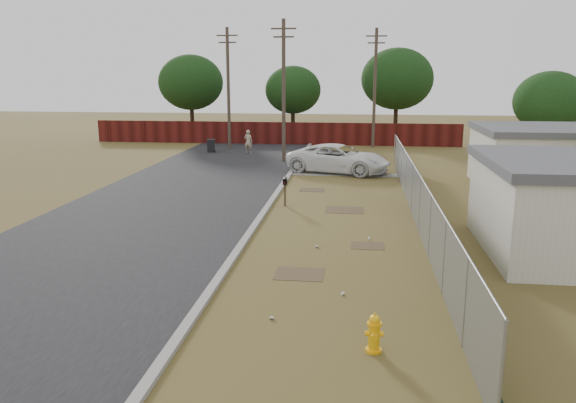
# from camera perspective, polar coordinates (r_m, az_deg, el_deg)

# --- Properties ---
(ground) EXTENTS (120.00, 120.00, 0.00)m
(ground) POSITION_cam_1_polar(r_m,az_deg,el_deg) (21.10, 4.73, -2.77)
(ground) COLOR brown
(ground) RESTS_ON ground
(street) EXTENTS (15.10, 60.00, 0.12)m
(street) POSITION_cam_1_polar(r_m,az_deg,el_deg) (29.87, -7.67, 1.86)
(street) COLOR black
(street) RESTS_ON ground
(chainlink_fence) EXTENTS (0.10, 27.06, 2.02)m
(chainlink_fence) POSITION_cam_1_polar(r_m,az_deg,el_deg) (22.01, 13.02, -0.26)
(chainlink_fence) COLOR gray
(chainlink_fence) RESTS_ON ground
(privacy_fence) EXTENTS (30.00, 0.12, 1.80)m
(privacy_fence) POSITION_cam_1_polar(r_m,az_deg,el_deg) (46.05, -1.46, 6.96)
(privacy_fence) COLOR #4F1411
(privacy_fence) RESTS_ON ground
(utility_poles) EXTENTS (12.60, 8.24, 9.00)m
(utility_poles) POSITION_cam_1_polar(r_m,az_deg,el_deg) (41.22, 0.88, 11.54)
(utility_poles) COLOR #493B31
(utility_poles) RESTS_ON ground
(horizon_trees) EXTENTS (33.32, 31.94, 7.78)m
(horizon_trees) POSITION_cam_1_polar(r_m,az_deg,el_deg) (43.87, 7.28, 11.44)
(horizon_trees) COLOR #312116
(horizon_trees) RESTS_ON ground
(fire_hydrant) EXTENTS (0.39, 0.38, 0.86)m
(fire_hydrant) POSITION_cam_1_polar(r_m,az_deg,el_deg) (12.11, 8.74, -13.15)
(fire_hydrant) COLOR #FCB30D
(fire_hydrant) RESTS_ON ground
(mailbox) EXTENTS (0.23, 0.55, 1.26)m
(mailbox) POSITION_cam_1_polar(r_m,az_deg,el_deg) (24.42, -0.31, 1.84)
(mailbox) COLOR brown
(mailbox) RESTS_ON ground
(pickup_truck) EXTENTS (6.46, 4.33, 1.65)m
(pickup_truck) POSITION_cam_1_polar(r_m,az_deg,el_deg) (32.89, 5.17, 4.37)
(pickup_truck) COLOR white
(pickup_truck) RESTS_ON ground
(pedestrian) EXTENTS (0.69, 0.53, 1.70)m
(pedestrian) POSITION_cam_1_polar(r_m,az_deg,el_deg) (40.85, -4.06, 6.09)
(pedestrian) COLOR tan
(pedestrian) RESTS_ON ground
(trash_bin) EXTENTS (0.75, 0.74, 0.95)m
(trash_bin) POSITION_cam_1_polar(r_m,az_deg,el_deg) (41.72, -7.82, 5.64)
(trash_bin) COLOR black
(trash_bin) RESTS_ON ground
(scattered_litter) EXTENTS (2.48, 6.96, 0.07)m
(scattered_litter) POSITION_cam_1_polar(r_m,az_deg,el_deg) (16.74, 4.20, -6.84)
(scattered_litter) COLOR silver
(scattered_litter) RESTS_ON ground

